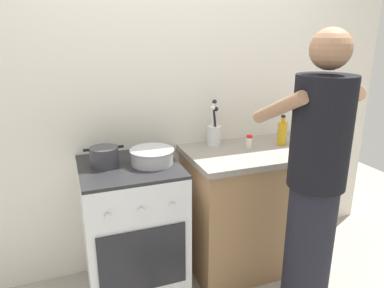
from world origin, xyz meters
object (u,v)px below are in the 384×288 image
at_px(mixing_bowl, 152,156).
at_px(oil_bottle, 282,133).
at_px(utensil_crock, 214,132).
at_px(pot, 104,157).
at_px(spice_bottle, 249,142).
at_px(person, 314,192).
at_px(stove_range, 133,230).

relative_size(mixing_bowl, oil_bottle, 1.27).
relative_size(utensil_crock, oil_bottle, 1.53).
bearing_deg(mixing_bowl, pot, 167.92).
height_order(utensil_crock, spice_bottle, utensil_crock).
height_order(utensil_crock, person, person).
bearing_deg(pot, stove_range, -15.16).
distance_m(oil_bottle, person, 0.73).
relative_size(pot, utensil_crock, 0.72).
height_order(spice_bottle, person, person).
bearing_deg(utensil_crock, person, -75.20).
height_order(mixing_bowl, spice_bottle, same).
relative_size(spice_bottle, person, 0.06).
distance_m(mixing_bowl, oil_bottle, 0.98).
bearing_deg(spice_bottle, mixing_bowl, -175.02).
xyz_separation_m(stove_range, spice_bottle, (0.85, 0.04, 0.50)).
distance_m(pot, spice_bottle, 0.99).
xyz_separation_m(utensil_crock, person, (0.22, -0.83, -0.13)).
xyz_separation_m(pot, utensil_crock, (0.79, 0.16, 0.03)).
bearing_deg(spice_bottle, pot, -179.89).
xyz_separation_m(stove_range, pot, (-0.14, 0.04, 0.51)).
relative_size(stove_range, utensil_crock, 2.72).
distance_m(utensil_crock, person, 0.87).
distance_m(pot, person, 1.22).
xyz_separation_m(pot, spice_bottle, (0.99, 0.00, -0.01)).
height_order(spice_bottle, oil_bottle, oil_bottle).
height_order(pot, spice_bottle, pot).
relative_size(stove_range, mixing_bowl, 3.28).
distance_m(stove_range, spice_bottle, 0.99).
bearing_deg(stove_range, person, -36.18).
height_order(utensil_crock, oil_bottle, utensil_crock).
height_order(pot, oil_bottle, oil_bottle).
relative_size(stove_range, person, 0.53).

